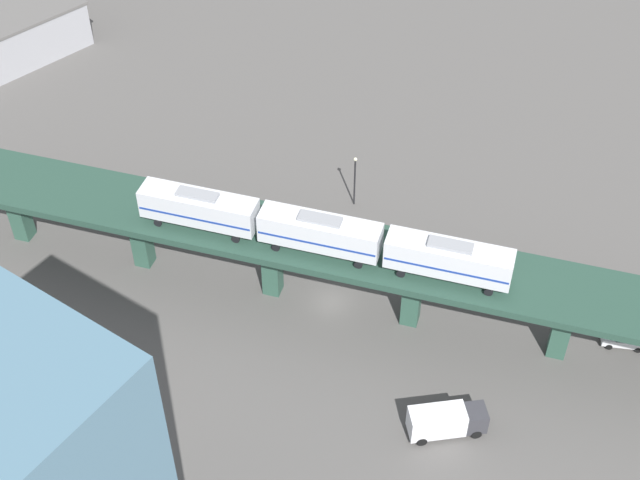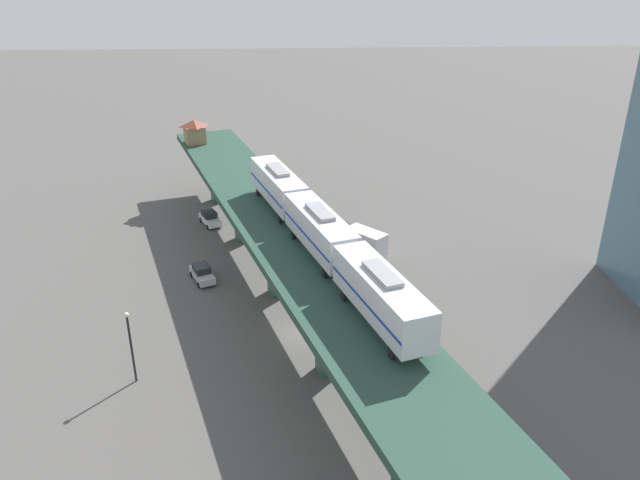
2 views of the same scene
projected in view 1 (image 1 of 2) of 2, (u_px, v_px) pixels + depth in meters
The scene contains 7 objects.
ground_plane at pixel (331, 303), 94.56m from camera, with size 400.00×400.00×0.00m, color #514F4C.
elevated_viaduct at pixel (334, 253), 89.39m from camera, with size 36.33×90.11×8.73m.
subway_train at pixel (320, 232), 86.01m from camera, with size 14.12×36.25×4.45m.
street_car_white at pixel (625, 338), 89.79m from camera, with size 3.56×4.74×1.89m.
street_car_silver at pixel (477, 278), 95.92m from camera, with size 3.44×4.75×1.89m.
delivery_truck at pixel (446, 421), 81.54m from camera, with size 6.54×6.81×3.20m.
street_lamp at pixel (355, 177), 103.37m from camera, with size 0.44×0.44×6.94m.
Camera 1 is at (-53.46, -35.36, 69.86)m, focal length 50.00 mm.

